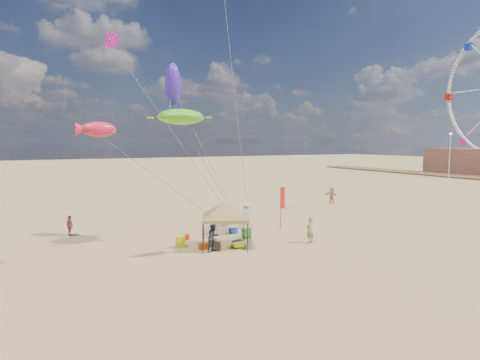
{
  "coord_description": "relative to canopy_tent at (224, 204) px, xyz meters",
  "views": [
    {
      "loc": [
        -12.72,
        -21.28,
        6.62
      ],
      "look_at": [
        0.0,
        3.0,
        4.0
      ],
      "focal_mm": 30.26,
      "sensor_mm": 36.0,
      "label": 1
    }
  ],
  "objects": [
    {
      "name": "crate_grey",
      "position": [
        1.11,
        -1.01,
        -2.61
      ],
      "size": [
        0.34,
        0.3,
        0.28
      ],
      "primitive_type": "cube",
      "color": "slate",
      "rests_on": "ground"
    },
    {
      "name": "bag_navy",
      "position": [
        0.95,
        0.14,
        -2.57
      ],
      "size": [
        0.69,
        0.54,
        0.36
      ],
      "primitive_type": "cylinder",
      "rotation": [
        0.0,
        1.57,
        0.35
      ],
      "color": "#0D213A",
      "rests_on": "ground"
    },
    {
      "name": "bag_orange",
      "position": [
        -1.37,
        3.07,
        -2.57
      ],
      "size": [
        0.54,
        0.69,
        0.36
      ],
      "primitive_type": "cylinder",
      "rotation": [
        0.0,
        1.57,
        1.22
      ],
      "color": "red",
      "rests_on": "ground"
    },
    {
      "name": "feather_flag",
      "position": [
        6.2,
        2.89,
        -0.58
      ],
      "size": [
        0.48,
        0.18,
        3.26
      ],
      "color": "black",
      "rests_on": "ground"
    },
    {
      "name": "chair_green",
      "position": [
        2.36,
        1.47,
        -2.4
      ],
      "size": [
        0.5,
        0.5,
        0.7
      ],
      "primitive_type": "cube",
      "color": "#227815",
      "rests_on": "ground"
    },
    {
      "name": "person_near_c",
      "position": [
        4.42,
        5.33,
        -1.83
      ],
      "size": [
        1.33,
        0.97,
        1.84
      ],
      "primitive_type": "imported",
      "rotation": [
        0.0,
        0.0,
        2.87
      ],
      "color": "silver",
      "rests_on": "ground"
    },
    {
      "name": "cooler_blue",
      "position": [
        2.25,
        3.25,
        -2.56
      ],
      "size": [
        0.54,
        0.38,
        0.38
      ],
      "primitive_type": "cube",
      "color": "navy",
      "rests_on": "ground"
    },
    {
      "name": "person_far_c",
      "position": [
        17.99,
        11.07,
        -1.87
      ],
      "size": [
        0.93,
        1.7,
        1.75
      ],
      "primitive_type": "imported",
      "rotation": [
        0.0,
        0.0,
        4.98
      ],
      "color": "tan",
      "rests_on": "ground"
    },
    {
      "name": "beach_cart",
      "position": [
        0.84,
        -0.43,
        -2.55
      ],
      "size": [
        0.9,
        0.5,
        0.24
      ],
      "primitive_type": "cube",
      "color": "#CCD717",
      "rests_on": "ground"
    },
    {
      "name": "squid_kite",
      "position": [
        -1.94,
        3.76,
        7.65
      ],
      "size": [
        1.38,
        1.38,
        2.75
      ],
      "primitive_type": "ellipsoid",
      "rotation": [
        0.0,
        0.0,
        -0.4
      ],
      "color": "#4421B4",
      "rests_on": "ground"
    },
    {
      "name": "lamp_north",
      "position": [
        57.08,
        24.88,
        2.77
      ],
      "size": [
        0.5,
        0.5,
        8.25
      ],
      "color": "silver",
      "rests_on": "ground"
    },
    {
      "name": "ground",
      "position": [
        2.08,
        -1.12,
        -2.75
      ],
      "size": [
        280.0,
        280.0,
        0.0
      ],
      "primitive_type": "plane",
      "color": "tan",
      "rests_on": "ground"
    },
    {
      "name": "building_north",
      "position": [
        69.08,
        28.88,
        -0.15
      ],
      "size": [
        10.0,
        14.0,
        5.2
      ],
      "primitive_type": "cube",
      "color": "#8C5947",
      "rests_on": "ground"
    },
    {
      "name": "cooler_red",
      "position": [
        -1.34,
        0.25,
        -2.56
      ],
      "size": [
        0.54,
        0.38,
        0.38
      ],
      "primitive_type": "cube",
      "color": "#AD3C0D",
      "rests_on": "ground"
    },
    {
      "name": "person_near_a",
      "position": [
        5.43,
        -1.55,
        -1.87
      ],
      "size": [
        0.75,
        0.62,
        1.75
      ],
      "primitive_type": "imported",
      "rotation": [
        0.0,
        0.0,
        3.49
      ],
      "color": "tan",
      "rests_on": "ground"
    },
    {
      "name": "turtle_kite",
      "position": [
        -1.94,
        2.33,
        5.43
      ],
      "size": [
        3.6,
        3.23,
        0.99
      ],
      "primitive_type": "ellipsoid",
      "rotation": [
        0.0,
        0.0,
        0.33
      ],
      "color": "#56CB21",
      "rests_on": "ground"
    },
    {
      "name": "canopy_tent",
      "position": [
        0.0,
        0.0,
        0.0
      ],
      "size": [
        4.91,
        4.91,
        3.3
      ],
      "color": "black",
      "rests_on": "ground"
    },
    {
      "name": "chair_yellow",
      "position": [
        -2.43,
        1.31,
        -2.4
      ],
      "size": [
        0.5,
        0.5,
        0.7
      ],
      "primitive_type": "cube",
      "color": "gold",
      "rests_on": "ground"
    },
    {
      "name": "person_far_a",
      "position": [
        -8.28,
        7.81,
        -2.01
      ],
      "size": [
        0.64,
        0.94,
        1.48
      ],
      "primitive_type": "imported",
      "rotation": [
        0.0,
        0.0,
        1.92
      ],
      "color": "#B6464F",
      "rests_on": "ground"
    },
    {
      "name": "fish_kite",
      "position": [
        -7.43,
        -0.87,
        4.48
      ],
      "size": [
        1.87,
        1.17,
        0.77
      ],
      "primitive_type": "ellipsoid",
      "rotation": [
        0.0,
        0.0,
        -0.18
      ],
      "color": "#DD2244",
      "rests_on": "ground"
    },
    {
      "name": "person_near_b",
      "position": [
        -0.99,
        -0.55,
        -1.87
      ],
      "size": [
        1.07,
        0.99,
        1.77
      ],
      "primitive_type": "imported",
      "rotation": [
        0.0,
        0.0,
        0.49
      ],
      "color": "#3A424F",
      "rests_on": "ground"
    },
    {
      "name": "stunt_kite_pink",
      "position": [
        -4.32,
        11.78,
        11.89
      ],
      "size": [
        1.26,
        0.95,
        1.06
      ],
      "primitive_type": "cube",
      "rotation": [
        0.44,
        0.0,
        0.43
      ],
      "color": "#DD11B6",
      "rests_on": "ground"
    }
  ]
}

